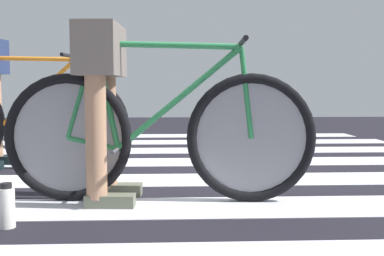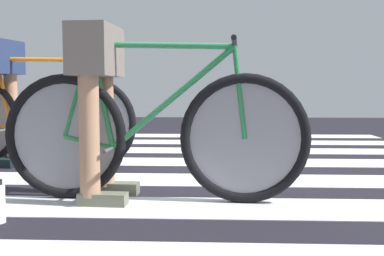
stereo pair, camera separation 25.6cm
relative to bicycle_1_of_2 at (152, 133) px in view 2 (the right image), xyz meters
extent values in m
cube|color=black|center=(-0.07, 0.78, -0.40)|extent=(18.00, 14.00, 0.02)
cube|color=silver|center=(0.05, -0.15, -0.38)|extent=(5.20, 0.44, 0.00)
cube|color=silver|center=(-0.21, 0.60, -0.38)|extent=(5.20, 0.44, 0.00)
cube|color=silver|center=(-0.05, 1.38, -0.38)|extent=(5.20, 0.44, 0.00)
cube|color=silver|center=(-0.13, 2.12, -0.38)|extent=(5.20, 0.44, 0.00)
cube|color=silver|center=(0.04, 2.87, -0.38)|extent=(5.20, 0.44, 0.00)
cube|color=silver|center=(-0.08, 3.62, -0.38)|extent=(5.20, 0.44, 0.00)
torus|color=black|center=(-0.50, 0.03, -0.03)|extent=(0.72, 0.10, 0.72)
torus|color=black|center=(0.51, -0.03, -0.03)|extent=(0.72, 0.10, 0.72)
cylinder|color=gray|center=(-0.50, 0.03, -0.03)|extent=(0.61, 0.04, 0.61)
cylinder|color=gray|center=(0.51, -0.03, -0.03)|extent=(0.61, 0.04, 0.61)
cylinder|color=#287D46|center=(0.05, 0.00, 0.48)|extent=(0.80, 0.08, 0.05)
cylinder|color=#287D46|center=(0.11, -0.01, 0.19)|extent=(0.70, 0.08, 0.59)
cylinder|color=#287D46|center=(-0.29, 0.02, 0.20)|extent=(0.16, 0.04, 0.59)
cylinder|color=#287D46|center=(-0.36, 0.02, -0.06)|extent=(0.29, 0.05, 0.09)
cylinder|color=#287D46|center=(-0.42, 0.03, 0.23)|extent=(0.19, 0.04, 0.53)
cylinder|color=#287D46|center=(0.48, -0.03, 0.22)|extent=(0.09, 0.03, 0.50)
cube|color=black|center=(-0.34, 0.02, 0.52)|extent=(0.25, 0.10, 0.05)
cylinder|color=black|center=(0.45, -0.03, 0.49)|extent=(0.06, 0.52, 0.03)
cylinder|color=#4C4C51|center=(-0.23, 0.01, -0.09)|extent=(0.04, 0.34, 0.02)
cylinder|color=#A87A5B|center=(-0.31, 0.16, 0.11)|extent=(0.11, 0.11, 0.89)
cylinder|color=#A87A5B|center=(-0.32, -0.12, 0.11)|extent=(0.11, 0.11, 0.89)
cube|color=#685E57|center=(-0.31, 0.02, 0.46)|extent=(0.25, 0.42, 0.28)
cube|color=#636753|center=(-0.24, 0.16, -0.35)|extent=(0.27, 0.12, 0.07)
cube|color=#636753|center=(-0.25, -0.12, -0.35)|extent=(0.27, 0.12, 0.07)
torus|color=black|center=(-0.61, 1.06, -0.03)|extent=(0.71, 0.18, 0.72)
cylinder|color=gray|center=(-0.61, 1.06, -0.03)|extent=(0.60, 0.11, 0.61)
cylinder|color=orange|center=(-1.06, 1.14, 0.48)|extent=(0.79, 0.18, 0.05)
cylinder|color=orange|center=(-1.00, 1.13, 0.19)|extent=(0.70, 0.16, 0.59)
cylinder|color=orange|center=(-1.40, 1.20, 0.20)|extent=(0.16, 0.06, 0.59)
cylinder|color=orange|center=(-0.64, 1.06, 0.22)|extent=(0.09, 0.04, 0.50)
cylinder|color=black|center=(-0.67, 1.07, 0.49)|extent=(0.12, 0.52, 0.03)
cylinder|color=#4C4C51|center=(-1.34, 1.19, -0.09)|extent=(0.08, 0.34, 0.02)
cylinder|color=#A87A5B|center=(-1.40, 1.34, 0.14)|extent=(0.11, 0.11, 0.94)
cube|color=black|center=(-1.33, 1.33, -0.35)|extent=(0.27, 0.14, 0.07)
cube|color=black|center=(-1.38, 1.05, -0.35)|extent=(0.27, 0.14, 0.07)
camera|label=1|loc=(0.08, -2.52, 0.24)|focal=42.73mm
camera|label=2|loc=(0.33, -2.52, 0.24)|focal=42.73mm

